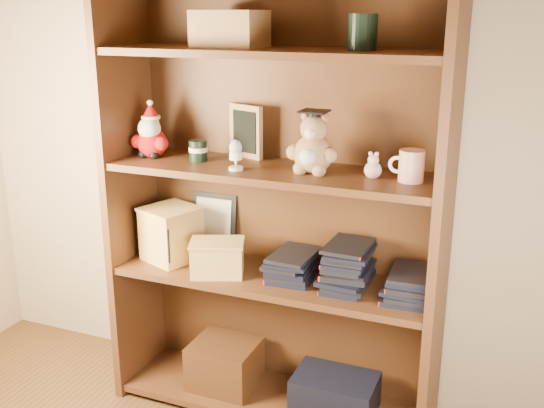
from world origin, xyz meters
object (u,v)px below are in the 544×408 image
at_px(teacher_mug, 411,166).
at_px(treats_box, 171,233).
at_px(bookcase, 277,211).
at_px(grad_teddy_bear, 313,149).

xyz_separation_m(teacher_mug, treats_box, (-0.89, -0.00, -0.35)).
bearing_deg(treats_box, bookcase, 7.11).
xyz_separation_m(grad_teddy_bear, treats_box, (-0.56, 0.01, -0.38)).
distance_m(bookcase, treats_box, 0.43).
height_order(bookcase, grad_teddy_bear, bookcase).
relative_size(bookcase, grad_teddy_bear, 7.50).
xyz_separation_m(bookcase, treats_box, (-0.41, -0.05, -0.12)).
distance_m(bookcase, grad_teddy_bear, 0.30).
relative_size(teacher_mug, treats_box, 0.47).
xyz_separation_m(bookcase, grad_teddy_bear, (0.15, -0.06, 0.25)).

